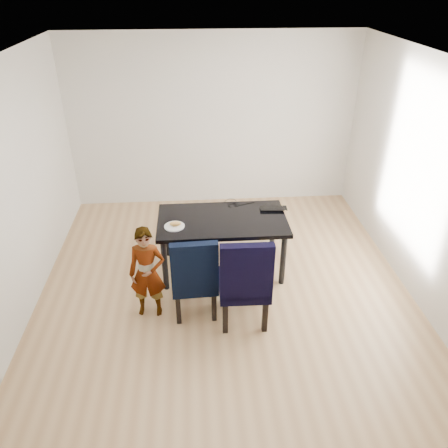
{
  "coord_description": "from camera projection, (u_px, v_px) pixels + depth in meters",
  "views": [
    {
      "loc": [
        -0.33,
        -4.19,
        3.43
      ],
      "look_at": [
        0.0,
        0.2,
        0.85
      ],
      "focal_mm": 35.0,
      "sensor_mm": 36.0,
      "label": 1
    }
  ],
  "objects": [
    {
      "name": "floor",
      "position": [
        225.0,
        292.0,
        5.36
      ],
      "size": [
        4.5,
        5.0,
        0.01
      ],
      "primitive_type": "cube",
      "color": "tan",
      "rests_on": "ground"
    },
    {
      "name": "ceiling",
      "position": [
        226.0,
        60.0,
        3.99
      ],
      "size": [
        4.5,
        5.0,
        0.01
      ],
      "primitive_type": "cube",
      "color": "white",
      "rests_on": "wall_back"
    },
    {
      "name": "wall_back",
      "position": [
        213.0,
        123.0,
        6.83
      ],
      "size": [
        4.5,
        0.01,
        2.7
      ],
      "primitive_type": "cube",
      "color": "silver",
      "rests_on": "ground"
    },
    {
      "name": "wall_front",
      "position": [
        259.0,
        385.0,
        2.52
      ],
      "size": [
        4.5,
        0.01,
        2.7
      ],
      "primitive_type": "cube",
      "color": "silver",
      "rests_on": "ground"
    },
    {
      "name": "wall_left",
      "position": [
        9.0,
        200.0,
        4.53
      ],
      "size": [
        0.01,
        5.0,
        2.7
      ],
      "primitive_type": "cube",
      "color": "silver",
      "rests_on": "ground"
    },
    {
      "name": "wall_right",
      "position": [
        428.0,
        186.0,
        4.83
      ],
      "size": [
        0.01,
        5.0,
        2.7
      ],
      "primitive_type": "cube",
      "color": "silver",
      "rests_on": "ground"
    },
    {
      "name": "dining_table",
      "position": [
        222.0,
        244.0,
        5.6
      ],
      "size": [
        1.6,
        0.9,
        0.75
      ],
      "primitive_type": "cube",
      "color": "black",
      "rests_on": "floor"
    },
    {
      "name": "chair_left",
      "position": [
        194.0,
        273.0,
        4.83
      ],
      "size": [
        0.52,
        0.54,
        1.04
      ],
      "primitive_type": "cube",
      "rotation": [
        0.0,
        0.0,
        0.04
      ],
      "color": "black",
      "rests_on": "floor"
    },
    {
      "name": "chair_right",
      "position": [
        244.0,
        277.0,
        4.69
      ],
      "size": [
        0.55,
        0.57,
        1.12
      ],
      "primitive_type": "cube",
      "rotation": [
        0.0,
        0.0,
        -0.02
      ],
      "color": "black",
      "rests_on": "floor"
    },
    {
      "name": "child",
      "position": [
        147.0,
        273.0,
        4.77
      ],
      "size": [
        0.42,
        0.29,
        1.11
      ],
      "primitive_type": "imported",
      "rotation": [
        0.0,
        0.0,
        -0.07
      ],
      "color": "red",
      "rests_on": "floor"
    },
    {
      "name": "plate",
      "position": [
        174.0,
        226.0,
        5.24
      ],
      "size": [
        0.29,
        0.29,
        0.01
      ],
      "primitive_type": "cylinder",
      "rotation": [
        0.0,
        0.0,
        -0.19
      ],
      "color": "silver",
      "rests_on": "dining_table"
    },
    {
      "name": "sandwich",
      "position": [
        175.0,
        224.0,
        5.23
      ],
      "size": [
        0.15,
        0.08,
        0.06
      ],
      "primitive_type": "ellipsoid",
      "rotation": [
        0.0,
        0.0,
        -0.1
      ],
      "color": "#C49146",
      "rests_on": "plate"
    },
    {
      "name": "laptop",
      "position": [
        273.0,
        207.0,
        5.65
      ],
      "size": [
        0.36,
        0.25,
        0.03
      ],
      "primitive_type": "imported",
      "rotation": [
        0.0,
        0.0,
        3.07
      ],
      "color": "black",
      "rests_on": "dining_table"
    },
    {
      "name": "cable_tangle",
      "position": [
        233.0,
        205.0,
        5.72
      ],
      "size": [
        0.18,
        0.18,
        0.01
      ],
      "primitive_type": "torus",
      "rotation": [
        0.0,
        0.0,
        0.37
      ],
      "color": "black",
      "rests_on": "dining_table"
    }
  ]
}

